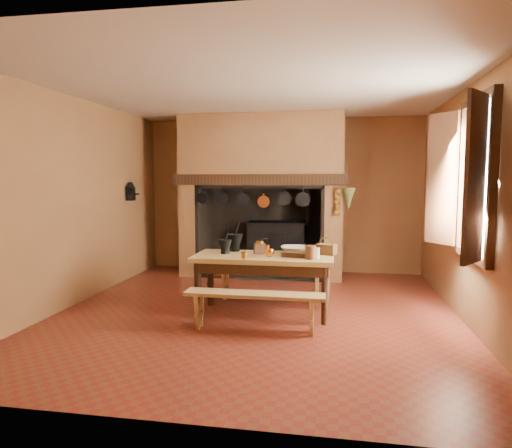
% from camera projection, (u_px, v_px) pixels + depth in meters
% --- Properties ---
extents(floor, '(5.50, 5.50, 0.00)m').
position_uv_depth(floor, '(257.00, 312.00, 5.86)').
color(floor, maroon).
rests_on(floor, ground).
extents(ceiling, '(5.50, 5.50, 0.00)m').
position_uv_depth(ceiling, '(257.00, 89.00, 5.59)').
color(ceiling, silver).
rests_on(ceiling, back_wall).
extents(back_wall, '(5.00, 0.02, 2.80)m').
position_uv_depth(back_wall, '(282.00, 195.00, 8.42)').
color(back_wall, olive).
rests_on(back_wall, floor).
extents(wall_left, '(0.02, 5.50, 2.80)m').
position_uv_depth(wall_left, '(75.00, 201.00, 6.15)').
color(wall_left, olive).
rests_on(wall_left, floor).
extents(wall_right, '(0.02, 5.50, 2.80)m').
position_uv_depth(wall_right, '(469.00, 205.00, 5.30)').
color(wall_right, olive).
rests_on(wall_right, floor).
extents(wall_front, '(5.00, 0.02, 2.80)m').
position_uv_depth(wall_front, '(187.00, 224.00, 3.03)').
color(wall_front, olive).
rests_on(wall_front, floor).
extents(chimney_breast, '(2.95, 0.96, 2.80)m').
position_uv_depth(chimney_breast, '(262.00, 173.00, 8.00)').
color(chimney_breast, olive).
rests_on(chimney_breast, floor).
extents(iron_range, '(1.12, 0.55, 1.60)m').
position_uv_depth(iron_range, '(278.00, 247.00, 8.22)').
color(iron_range, black).
rests_on(iron_range, floor).
extents(hearth_pans, '(0.51, 0.62, 0.20)m').
position_uv_depth(hearth_pans, '(220.00, 269.00, 8.21)').
color(hearth_pans, orange).
rests_on(hearth_pans, floor).
extents(hanging_pans, '(1.92, 0.29, 0.27)m').
position_uv_depth(hanging_pans, '(255.00, 200.00, 7.56)').
color(hanging_pans, black).
rests_on(hanging_pans, chimney_breast).
extents(onion_string, '(0.12, 0.10, 0.46)m').
position_uv_depth(onion_string, '(337.00, 202.00, 7.32)').
color(onion_string, '#A3661E').
rests_on(onion_string, chimney_breast).
extents(herb_bunch, '(0.20, 0.20, 0.35)m').
position_uv_depth(herb_bunch, '(349.00, 199.00, 7.28)').
color(herb_bunch, '#4F5B2B').
rests_on(herb_bunch, chimney_breast).
extents(window, '(0.39, 1.75, 1.76)m').
position_uv_depth(window, '(466.00, 179.00, 4.90)').
color(window, white).
rests_on(window, wall_right).
extents(wall_coffee_mill, '(0.23, 0.16, 0.31)m').
position_uv_depth(wall_coffee_mill, '(131.00, 190.00, 7.64)').
color(wall_coffee_mill, black).
rests_on(wall_coffee_mill, wall_left).
extents(work_table, '(1.73, 0.77, 0.75)m').
position_uv_depth(work_table, '(264.00, 264.00, 5.71)').
color(work_table, tan).
rests_on(work_table, floor).
extents(bench_front, '(1.57, 0.27, 0.44)m').
position_uv_depth(bench_front, '(254.00, 302.00, 5.07)').
color(bench_front, tan).
rests_on(bench_front, floor).
extents(bench_back, '(1.59, 0.28, 0.45)m').
position_uv_depth(bench_back, '(270.00, 278.00, 6.34)').
color(bench_back, tan).
rests_on(bench_back, floor).
extents(mortar_large, '(0.23, 0.23, 0.38)m').
position_uv_depth(mortar_large, '(235.00, 241.00, 6.01)').
color(mortar_large, black).
rests_on(mortar_large, work_table).
extents(mortar_small, '(0.18, 0.18, 0.31)m').
position_uv_depth(mortar_small, '(225.00, 246.00, 5.80)').
color(mortar_small, black).
rests_on(mortar_small, work_table).
extents(coffee_grinder, '(0.20, 0.17, 0.21)m').
position_uv_depth(coffee_grinder, '(260.00, 248.00, 5.79)').
color(coffee_grinder, '#3B1E12').
rests_on(coffee_grinder, work_table).
extents(brass_mug_a, '(0.09, 0.09, 0.08)m').
position_uv_depth(brass_mug_a, '(244.00, 256.00, 5.42)').
color(brass_mug_a, orange).
rests_on(brass_mug_a, work_table).
extents(brass_mug_b, '(0.09, 0.09, 0.09)m').
position_uv_depth(brass_mug_b, '(267.00, 248.00, 5.99)').
color(brass_mug_b, orange).
rests_on(brass_mug_b, work_table).
extents(mixing_bowl, '(0.38, 0.38, 0.09)m').
position_uv_depth(mixing_bowl, '(294.00, 250.00, 5.87)').
color(mixing_bowl, beige).
rests_on(mixing_bowl, work_table).
extents(stoneware_crock, '(0.17, 0.17, 0.16)m').
position_uv_depth(stoneware_crock, '(311.00, 252.00, 5.39)').
color(stoneware_crock, '#55311F').
rests_on(stoneware_crock, work_table).
extents(glass_jar, '(0.09, 0.09, 0.13)m').
position_uv_depth(glass_jar, '(317.00, 253.00, 5.45)').
color(glass_jar, beige).
rests_on(glass_jar, work_table).
extents(wicker_basket, '(0.28, 0.23, 0.23)m').
position_uv_depth(wicker_basket, '(326.00, 249.00, 5.74)').
color(wicker_basket, '#472D15').
rests_on(wicker_basket, work_table).
extents(wooden_tray, '(0.36, 0.29, 0.06)m').
position_uv_depth(wooden_tray, '(296.00, 254.00, 5.60)').
color(wooden_tray, '#3B1E12').
rests_on(wooden_tray, work_table).
extents(brass_cup, '(0.13, 0.13, 0.10)m').
position_uv_depth(brass_cup, '(269.00, 253.00, 5.57)').
color(brass_cup, orange).
rests_on(brass_cup, work_table).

